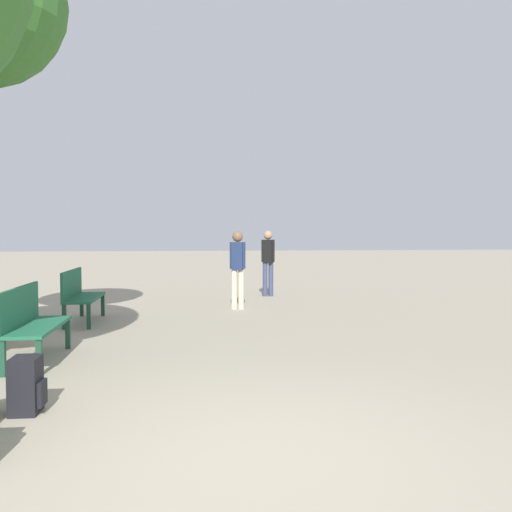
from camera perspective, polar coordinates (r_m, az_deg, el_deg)
The scene contains 6 objects.
ground_plane at distance 4.14m, azimuth -2.96°, elevation -19.72°, with size 80.00×80.00×0.00m, color gray.
bench_row_1 at distance 7.35m, azimuth -21.67°, elevation -5.88°, with size 0.47×1.51×0.90m.
bench_row_2 at distance 10.18m, azimuth -17.29°, elevation -3.51°, with size 0.47×1.51×0.90m.
backpack at distance 5.39m, azimuth -21.97°, elevation -11.92°, with size 0.27×0.30×0.48m.
pedestrian_near at distance 13.56m, azimuth 1.21°, elevation -0.26°, with size 0.32×0.25×1.57m.
pedestrian_mid at distance 11.32m, azimuth -1.85°, elevation -0.87°, with size 0.31×0.22×1.55m.
Camera 1 is at (-0.22, -3.82, 1.57)m, focal length 40.00 mm.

